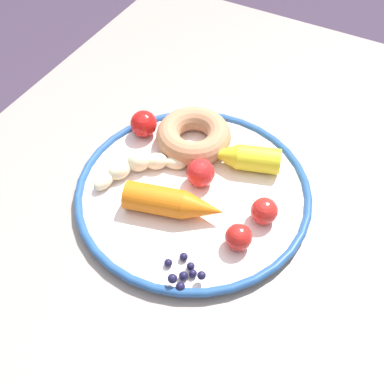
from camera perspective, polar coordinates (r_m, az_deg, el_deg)
name	(u,v)px	position (r m, az deg, el deg)	size (l,w,h in m)	color
ground_plane	(201,375)	(1.32, 1.12, -20.93)	(6.00, 6.00, 0.00)	#3E3045
dining_table	(207,239)	(0.76, 1.83, -5.59)	(1.04, 0.80, 0.72)	gray
plate	(192,193)	(0.69, 0.00, -0.15)	(0.34, 0.34, 0.02)	white
banana	(138,167)	(0.70, -6.40, 2.99)	(0.11, 0.10, 0.03)	beige
carrot_orange	(174,203)	(0.65, -2.12, -1.34)	(0.07, 0.14, 0.04)	orange
carrot_yellow	(245,158)	(0.71, 6.26, 4.08)	(0.07, 0.11, 0.04)	yellow
donut	(194,136)	(0.74, 0.19, 6.70)	(0.11, 0.11, 0.04)	tan
blueberry_pile	(184,273)	(0.60, -1.01, -9.57)	(0.05, 0.06, 0.02)	#191638
tomato_near	(239,237)	(0.62, 5.56, -5.36)	(0.04, 0.04, 0.04)	red
tomato_mid	(200,173)	(0.68, 1.01, 2.29)	(0.04, 0.04, 0.04)	red
tomato_far	(265,210)	(0.65, 8.66, -2.11)	(0.04, 0.04, 0.04)	red
tomato_extra	(144,124)	(0.76, -5.75, 8.06)	(0.04, 0.04, 0.04)	red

